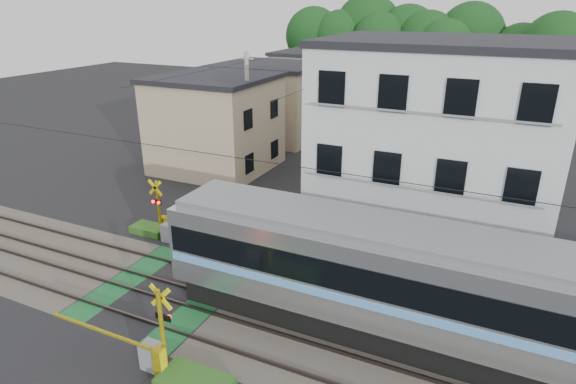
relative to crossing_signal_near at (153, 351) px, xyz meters
The scene contains 11 objects.
ground 4.53m from the crossing_signal_near, 125.29° to the left, with size 120.00×120.00×0.00m, color black.
track_bed 4.53m from the crossing_signal_near, 125.29° to the left, with size 120.00×120.00×0.14m.
crossing_signal_near is the anchor object (origin of this frame).
crossing_signal_far 8.95m from the crossing_signal_near, 125.29° to the left, with size 4.74×0.65×3.09m.
apartment_block 14.95m from the crossing_signal_near, 65.78° to the left, with size 10.20×8.36×9.30m.
houses_row 29.77m from the crossing_signal_near, 94.51° to the left, with size 22.07×31.35×6.80m.
tree_hill 52.35m from the crossing_signal_near, 93.59° to the left, with size 40.00×13.14×11.87m.
catenary 5.84m from the crossing_signal_near, 47.20° to the left, with size 60.00×5.04×7.00m.
utility_poles 27.12m from the crossing_signal_near, 97.77° to the left, with size 7.90×42.00×8.00m.
pedestrian 36.72m from the crossing_signal_near, 93.01° to the left, with size 0.59×0.39×1.62m, color #2E2933.
weed_patches 3.70m from the crossing_signal_near, 103.09° to the left, with size 10.25×8.80×0.40m.
Camera 1 is at (11.42, -12.69, 10.68)m, focal length 30.00 mm.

